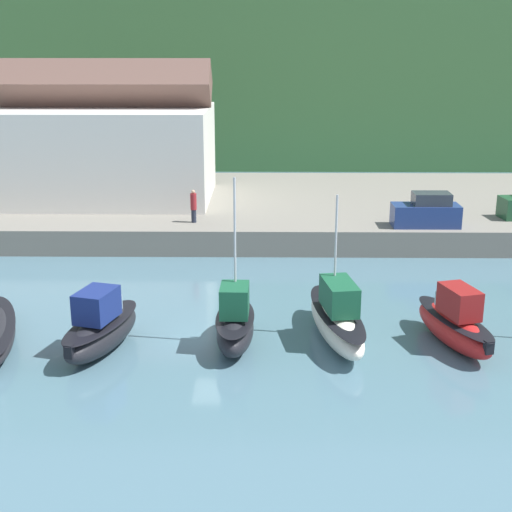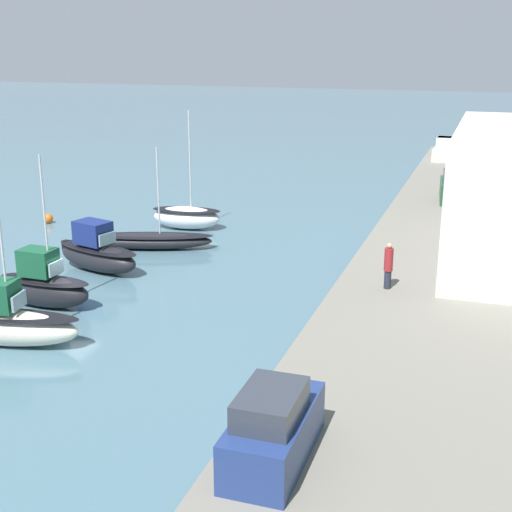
{
  "view_description": "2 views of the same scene",
  "coord_description": "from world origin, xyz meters",
  "px_view_note": "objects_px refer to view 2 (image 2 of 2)",
  "views": [
    {
      "loc": [
        1.96,
        -29.4,
        12.74
      ],
      "look_at": [
        1.5,
        8.13,
        1.54
      ],
      "focal_mm": 50.0,
      "sensor_mm": 36.0,
      "label": 1
    },
    {
      "loc": [
        28.25,
        19.52,
        12.49
      ],
      "look_at": [
        -2.18,
        9.24,
        2.7
      ],
      "focal_mm": 50.0,
      "sensor_mm": 36.0,
      "label": 2
    }
  ],
  "objects_px": {
    "moored_boat_2": "(97,253)",
    "mooring_buoy_0": "(48,218)",
    "moored_boat_0": "(187,217)",
    "parked_car_3": "(454,188)",
    "person_on_quay": "(388,265)",
    "pickup_truck_0": "(446,150)",
    "moored_boat_3": "(44,285)",
    "parked_car_0": "(273,429)",
    "moored_boat_1": "(151,240)"
  },
  "relations": [
    {
      "from": "moored_boat_2",
      "to": "moored_boat_1",
      "type": "bearing_deg",
      "value": -173.9
    },
    {
      "from": "moored_boat_0",
      "to": "moored_boat_2",
      "type": "xyz_separation_m",
      "value": [
        10.16,
        -0.94,
        0.22
      ]
    },
    {
      "from": "pickup_truck_0",
      "to": "person_on_quay",
      "type": "bearing_deg",
      "value": -88.33
    },
    {
      "from": "moored_boat_0",
      "to": "parked_car_3",
      "type": "height_order",
      "value": "moored_boat_0"
    },
    {
      "from": "parked_car_0",
      "to": "parked_car_3",
      "type": "distance_m",
      "value": 34.75
    },
    {
      "from": "person_on_quay",
      "to": "moored_boat_2",
      "type": "bearing_deg",
      "value": -98.35
    },
    {
      "from": "person_on_quay",
      "to": "mooring_buoy_0",
      "type": "distance_m",
      "value": 27.81
    },
    {
      "from": "pickup_truck_0",
      "to": "mooring_buoy_0",
      "type": "relative_size",
      "value": 7.03
    },
    {
      "from": "person_on_quay",
      "to": "mooring_buoy_0",
      "type": "height_order",
      "value": "person_on_quay"
    },
    {
      "from": "moored_boat_2",
      "to": "mooring_buoy_0",
      "type": "distance_m",
      "value": 12.32
    },
    {
      "from": "person_on_quay",
      "to": "mooring_buoy_0",
      "type": "xyz_separation_m",
      "value": [
        -10.82,
        -25.5,
        -2.4
      ]
    },
    {
      "from": "moored_boat_1",
      "to": "moored_boat_3",
      "type": "bearing_deg",
      "value": -19.65
    },
    {
      "from": "pickup_truck_0",
      "to": "person_on_quay",
      "type": "xyz_separation_m",
      "value": [
        38.88,
        0.42,
        0.28
      ]
    },
    {
      "from": "parked_car_0",
      "to": "parked_car_3",
      "type": "relative_size",
      "value": 0.97
    },
    {
      "from": "parked_car_3",
      "to": "pickup_truck_0",
      "type": "height_order",
      "value": "parked_car_3"
    },
    {
      "from": "moored_boat_0",
      "to": "moored_boat_1",
      "type": "distance_m",
      "value": 5.21
    },
    {
      "from": "moored_boat_0",
      "to": "mooring_buoy_0",
      "type": "xyz_separation_m",
      "value": [
        1.76,
        -9.92,
        -0.49
      ]
    },
    {
      "from": "moored_boat_3",
      "to": "parked_car_0",
      "type": "distance_m",
      "value": 19.13
    },
    {
      "from": "moored_boat_0",
      "to": "pickup_truck_0",
      "type": "bearing_deg",
      "value": 145.06
    },
    {
      "from": "moored_boat_0",
      "to": "person_on_quay",
      "type": "height_order",
      "value": "moored_boat_0"
    },
    {
      "from": "moored_boat_0",
      "to": "parked_car_3",
      "type": "xyz_separation_m",
      "value": [
        -7.27,
        17.14,
        1.72
      ]
    },
    {
      "from": "moored_boat_3",
      "to": "moored_boat_2",
      "type": "bearing_deg",
      "value": -174.07
    },
    {
      "from": "parked_car_3",
      "to": "mooring_buoy_0",
      "type": "xyz_separation_m",
      "value": [
        9.03,
        -27.06,
        -2.21
      ]
    },
    {
      "from": "moored_boat_1",
      "to": "pickup_truck_0",
      "type": "relative_size",
      "value": 1.67
    },
    {
      "from": "moored_boat_2",
      "to": "pickup_truck_0",
      "type": "relative_size",
      "value": 1.25
    },
    {
      "from": "moored_boat_3",
      "to": "pickup_truck_0",
      "type": "relative_size",
      "value": 1.56
    },
    {
      "from": "moored_boat_1",
      "to": "mooring_buoy_0",
      "type": "relative_size",
      "value": 11.72
    },
    {
      "from": "parked_car_3",
      "to": "pickup_truck_0",
      "type": "xyz_separation_m",
      "value": [
        -19.03,
        -1.98,
        -0.1
      ]
    },
    {
      "from": "pickup_truck_0",
      "to": "mooring_buoy_0",
      "type": "distance_m",
      "value": 37.7
    },
    {
      "from": "parked_car_0",
      "to": "person_on_quay",
      "type": "relative_size",
      "value": 1.96
    },
    {
      "from": "person_on_quay",
      "to": "moored_boat_0",
      "type": "bearing_deg",
      "value": -128.91
    },
    {
      "from": "parked_car_0",
      "to": "person_on_quay",
      "type": "distance_m",
      "value": 14.84
    },
    {
      "from": "moored_boat_0",
      "to": "mooring_buoy_0",
      "type": "height_order",
      "value": "moored_boat_0"
    },
    {
      "from": "moored_boat_0",
      "to": "pickup_truck_0",
      "type": "relative_size",
      "value": 1.69
    },
    {
      "from": "pickup_truck_0",
      "to": "mooring_buoy_0",
      "type": "xyz_separation_m",
      "value": [
        28.06,
        -25.09,
        -2.12
      ]
    },
    {
      "from": "moored_boat_0",
      "to": "moored_boat_3",
      "type": "height_order",
      "value": "moored_boat_0"
    },
    {
      "from": "person_on_quay",
      "to": "pickup_truck_0",
      "type": "bearing_deg",
      "value": -179.38
    },
    {
      "from": "parked_car_0",
      "to": "parked_car_3",
      "type": "bearing_deg",
      "value": 85.94
    },
    {
      "from": "moored_boat_2",
      "to": "person_on_quay",
      "type": "relative_size",
      "value": 2.78
    },
    {
      "from": "person_on_quay",
      "to": "parked_car_0",
      "type": "bearing_deg",
      "value": -3.15
    },
    {
      "from": "moored_boat_0",
      "to": "person_on_quay",
      "type": "relative_size",
      "value": 3.76
    },
    {
      "from": "moored_boat_3",
      "to": "pickup_truck_0",
      "type": "distance_m",
      "value": 45.02
    },
    {
      "from": "moored_boat_3",
      "to": "mooring_buoy_0",
      "type": "xyz_separation_m",
      "value": [
        -14.14,
        -9.47,
        -0.75
      ]
    },
    {
      "from": "moored_boat_0",
      "to": "moored_boat_3",
      "type": "xyz_separation_m",
      "value": [
        15.9,
        -0.45,
        0.26
      ]
    },
    {
      "from": "moored_boat_3",
      "to": "person_on_quay",
      "type": "distance_m",
      "value": 16.46
    },
    {
      "from": "pickup_truck_0",
      "to": "person_on_quay",
      "type": "relative_size",
      "value": 2.22
    },
    {
      "from": "moored_boat_0",
      "to": "moored_boat_1",
      "type": "xyz_separation_m",
      "value": [
        5.2,
        -0.1,
        -0.29
      ]
    },
    {
      "from": "moored_boat_1",
      "to": "parked_car_3",
      "type": "distance_m",
      "value": 21.37
    },
    {
      "from": "mooring_buoy_0",
      "to": "moored_boat_2",
      "type": "bearing_deg",
      "value": 46.93
    },
    {
      "from": "moored_boat_2",
      "to": "parked_car_0",
      "type": "height_order",
      "value": "parked_car_0"
    }
  ]
}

